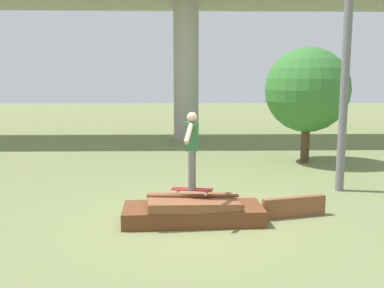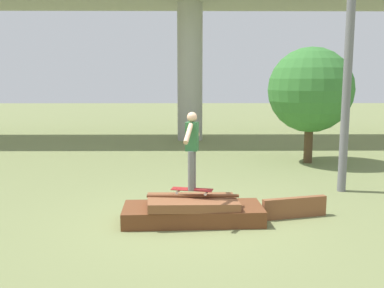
# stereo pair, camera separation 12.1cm
# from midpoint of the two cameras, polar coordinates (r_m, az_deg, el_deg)

# --- Properties ---
(ground_plane) EXTENTS (80.00, 80.00, 0.00)m
(ground_plane) POSITION_cam_midpoint_polar(r_m,az_deg,el_deg) (8.36, 0.54, -10.29)
(ground_plane) COLOR olive
(scrap_pile) EXTENTS (2.70, 1.13, 0.54)m
(scrap_pile) POSITION_cam_midpoint_polar(r_m,az_deg,el_deg) (8.28, 0.53, -8.93)
(scrap_pile) COLOR brown
(scrap_pile) RESTS_ON ground_plane
(scrap_plank_loose) EXTENTS (1.33, 0.45, 0.41)m
(scrap_plank_loose) POSITION_cam_midpoint_polar(r_m,az_deg,el_deg) (8.78, 13.90, -8.23)
(scrap_plank_loose) COLOR brown
(scrap_plank_loose) RESTS_ON ground_plane
(skateboard) EXTENTS (0.82, 0.38, 0.09)m
(skateboard) POSITION_cam_midpoint_polar(r_m,az_deg,el_deg) (8.23, 0.42, -6.12)
(skateboard) COLOR maroon
(skateboard) RESTS_ON scrap_pile
(skater) EXTENTS (0.33, 1.15, 1.48)m
(skater) POSITION_cam_midpoint_polar(r_m,az_deg,el_deg) (8.05, 0.43, -0.20)
(skater) COLOR slate
(skater) RESTS_ON skateboard
(highway_overpass) EXTENTS (44.00, 4.79, 6.56)m
(highway_overpass) POSITION_cam_midpoint_polar(r_m,az_deg,el_deg) (19.25, -0.09, 17.85)
(highway_overpass) COLOR #A8A59E
(highway_overpass) RESTS_ON ground_plane
(utility_pole) EXTENTS (1.30, 0.20, 7.26)m
(utility_pole) POSITION_cam_midpoint_polar(r_m,az_deg,el_deg) (10.87, 20.59, 13.61)
(utility_pole) COLOR slate
(utility_pole) RESTS_ON ground_plane
(tree_behind_left) EXTENTS (2.71, 2.71, 3.72)m
(tree_behind_left) POSITION_cam_midpoint_polar(r_m,az_deg,el_deg) (14.27, 15.76, 6.93)
(tree_behind_left) COLOR #4C3823
(tree_behind_left) RESTS_ON ground_plane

